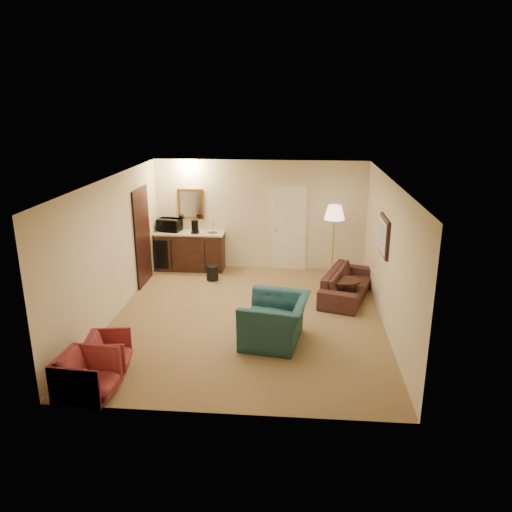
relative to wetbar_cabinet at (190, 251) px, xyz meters
The scene contains 12 objects.
ground 3.21m from the wetbar_cabinet, 58.76° to the right, with size 6.00×6.00×0.00m, color olive.
room_walls 2.79m from the wetbar_cabinet, 51.47° to the right, with size 5.02×6.01×2.61m.
wetbar_cabinet is the anchor object (origin of this frame).
sofa 3.89m from the wetbar_cabinet, 22.35° to the right, with size 1.96×0.57×0.77m, color black.
teal_armchair 4.24m from the wetbar_cabinet, 58.61° to the right, with size 1.19×0.77×1.04m, color #1E484B.
rose_chair_near 4.73m from the wetbar_cabinet, 93.03° to the right, with size 0.60×0.56×0.62m, color maroon.
rose_chair_far 5.53m from the wetbar_cabinet, 92.59° to the right, with size 0.71×0.67×0.73m, color maroon.
coffee_table 3.86m from the wetbar_cabinet, 26.50° to the right, with size 0.80×0.54×0.46m, color black.
floor_lamp 3.40m from the wetbar_cabinet, ahead, with size 0.45×0.45×1.72m, color gold.
waste_bin 1.01m from the wetbar_cabinet, 47.92° to the right, with size 0.27×0.27×0.33m, color black.
microwave 0.82m from the wetbar_cabinet, behind, with size 0.54×0.30×0.37m, color black.
coffee_maker 0.64m from the wetbar_cabinet, 27.88° to the right, with size 0.17×0.17×0.31m, color black.
Camera 1 is at (0.89, -8.54, 3.92)m, focal length 35.00 mm.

